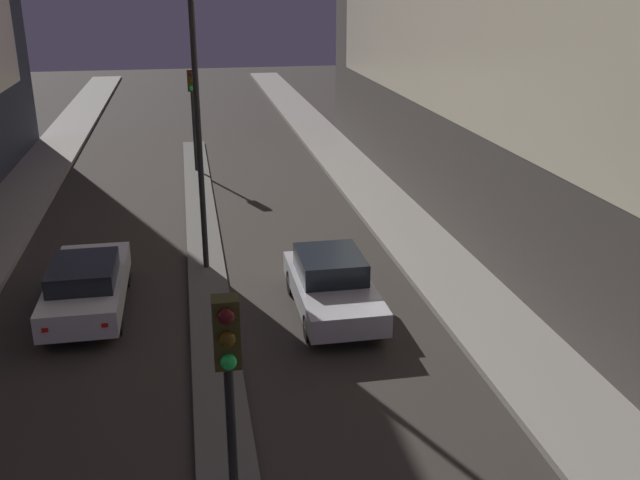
{
  "coord_description": "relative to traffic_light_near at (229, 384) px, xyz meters",
  "views": [
    {
      "loc": [
        -0.31,
        -4.21,
        7.93
      ],
      "look_at": [
        3.46,
        15.74,
        0.5
      ],
      "focal_mm": 40.0,
      "sensor_mm": 36.0,
      "label": 1
    }
  ],
  "objects": [
    {
      "name": "car_left_lane",
      "position": [
        -3.03,
        9.55,
        -2.55
      ],
      "size": [
        1.82,
        4.67,
        1.44
      ],
      "color": "silver",
      "rests_on": "ground"
    },
    {
      "name": "traffic_light_near",
      "position": [
        0.0,
        0.0,
        0.0
      ],
      "size": [
        0.32,
        0.42,
        4.31
      ],
      "color": "black",
      "rests_on": "median_strip"
    },
    {
      "name": "median_strip",
      "position": [
        0.0,
        13.26,
        -3.23
      ],
      "size": [
        1.06,
        31.37,
        0.12
      ],
      "color": "#56544F",
      "rests_on": "ground"
    },
    {
      "name": "street_lamp",
      "position": [
        0.0,
        11.74,
        3.62
      ],
      "size": [
        0.62,
        0.62,
        9.33
      ],
      "color": "black",
      "rests_on": "median_strip"
    },
    {
      "name": "car_right_lane",
      "position": [
        3.03,
        8.43,
        -2.55
      ],
      "size": [
        1.87,
        4.38,
        1.47
      ],
      "color": "#B2B2B7",
      "rests_on": "ground"
    },
    {
      "name": "traffic_light_mid",
      "position": [
        0.0,
        23.03,
        0.0
      ],
      "size": [
        0.32,
        0.42,
        4.31
      ],
      "color": "black",
      "rests_on": "median_strip"
    }
  ]
}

